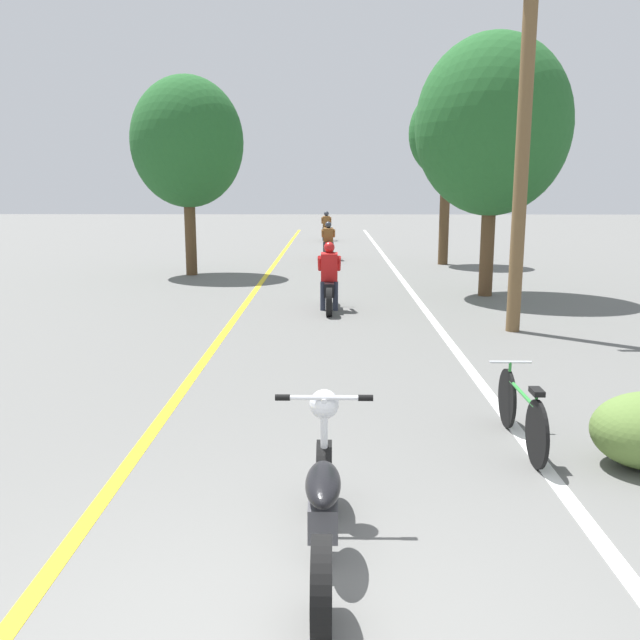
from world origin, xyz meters
name	(u,v)px	position (x,y,z in m)	size (l,w,h in m)	color
lane_stripe_center	(254,292)	(-1.70, 13.03, 0.00)	(0.14, 48.00, 0.01)	yellow
lane_stripe_edge	(412,293)	(2.14, 13.03, 0.00)	(0.14, 48.00, 0.01)	white
utility_pole	(523,142)	(3.41, 8.64, 3.26)	(1.10, 0.24, 6.34)	brown
roadside_tree_right_near	(493,126)	(3.81, 12.64, 3.86)	(3.51, 3.15, 5.89)	#513A23
roadside_tree_right_far	(447,135)	(3.87, 19.17, 4.15)	(2.45, 2.21, 5.61)	#513A23
roadside_tree_left	(187,143)	(-3.88, 16.33, 3.74)	(3.16, 2.85, 5.58)	#513A23
motorcycle_foreground	(323,501)	(0.12, 1.10, 0.41)	(0.73, 2.06, 1.02)	black
motorcycle_rider_lead	(329,285)	(0.14, 10.67, 0.53)	(0.50, 1.96, 1.41)	black
motorcycle_rider_mid	(328,246)	(0.08, 20.43, 0.51)	(0.50, 2.16, 1.33)	black
motorcycle_rider_far	(326,229)	(-0.05, 29.09, 0.53)	(0.50, 2.11, 1.39)	black
bicycle_parked	(521,412)	(2.05, 3.19, 0.34)	(0.44, 1.70, 0.74)	black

